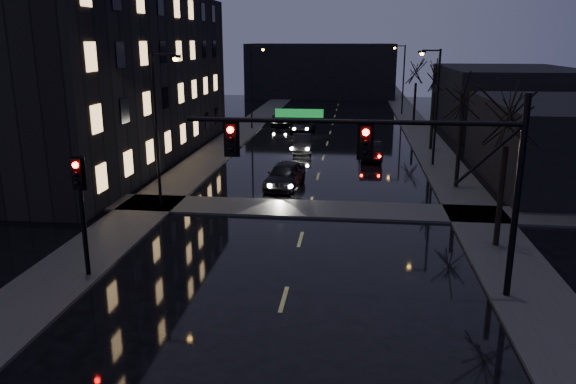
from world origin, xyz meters
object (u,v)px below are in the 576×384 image
(oncoming_car_b, at_px, (302,143))
(oncoming_car_d, at_px, (282,118))
(oncoming_car_a, at_px, (285,175))
(lead_car, at_px, (370,150))
(oncoming_car_c, at_px, (303,126))

(oncoming_car_b, bearing_deg, oncoming_car_d, 98.63)
(oncoming_car_a, xyz_separation_m, lead_car, (5.26, 8.74, -0.06))
(oncoming_car_c, height_order, oncoming_car_d, oncoming_car_d)
(lead_car, bearing_deg, oncoming_car_b, -28.10)
(oncoming_car_a, relative_size, oncoming_car_b, 1.09)
(oncoming_car_b, xyz_separation_m, oncoming_car_d, (-3.40, 14.23, 0.03))
(oncoming_car_d, height_order, lead_car, oncoming_car_d)
(oncoming_car_b, height_order, oncoming_car_c, oncoming_car_b)
(oncoming_car_c, relative_size, lead_car, 1.05)
(oncoming_car_b, relative_size, oncoming_car_d, 0.84)
(oncoming_car_b, height_order, lead_car, lead_car)
(oncoming_car_c, xyz_separation_m, oncoming_car_d, (-2.54, 4.50, 0.09))
(oncoming_car_d, bearing_deg, lead_car, -62.77)
(oncoming_car_a, height_order, oncoming_car_d, oncoming_car_a)
(oncoming_car_b, distance_m, lead_car, 5.82)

